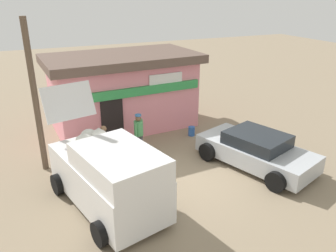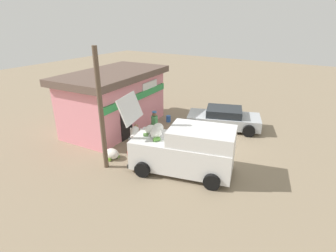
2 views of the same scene
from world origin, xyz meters
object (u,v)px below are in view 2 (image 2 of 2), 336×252
(parked_sedan, at_px, (224,118))
(unloaded_banana_pile, at_px, (112,154))
(vendor_standing, at_px, (155,124))
(paint_bucket, at_px, (168,119))
(customer_bending, at_px, (135,136))
(delivery_van, at_px, (185,149))
(storefront_bar, at_px, (115,99))

(parked_sedan, relative_size, unloaded_banana_pile, 5.74)
(vendor_standing, distance_m, paint_bucket, 2.83)
(unloaded_banana_pile, bearing_deg, customer_bending, -24.59)
(parked_sedan, bearing_deg, delivery_van, -176.61)
(vendor_standing, bearing_deg, customer_bending, 177.63)
(delivery_van, distance_m, unloaded_banana_pile, 3.57)
(vendor_standing, distance_m, unloaded_banana_pile, 2.83)
(delivery_van, xyz_separation_m, customer_bending, (0.27, 2.88, -0.21))
(customer_bending, bearing_deg, unloaded_banana_pile, 155.41)
(delivery_van, relative_size, parked_sedan, 1.09)
(delivery_van, relative_size, customer_bending, 3.80)
(delivery_van, xyz_separation_m, paint_bucket, (4.50, 3.58, -0.81))
(customer_bending, height_order, unloaded_banana_pile, customer_bending)
(vendor_standing, bearing_deg, delivery_van, -123.59)
(paint_bucket, bearing_deg, customer_bending, -170.62)
(delivery_van, bearing_deg, vendor_standing, 56.41)
(storefront_bar, bearing_deg, customer_bending, -123.61)
(storefront_bar, distance_m, unloaded_banana_pile, 4.15)
(storefront_bar, distance_m, delivery_van, 6.25)
(delivery_van, distance_m, parked_sedan, 5.38)
(parked_sedan, bearing_deg, unloaded_banana_pile, 153.62)
(storefront_bar, xyz_separation_m, paint_bucket, (2.29, -2.22, -1.48))
(vendor_standing, bearing_deg, parked_sedan, -35.60)
(storefront_bar, distance_m, paint_bucket, 3.52)
(storefront_bar, bearing_deg, vendor_standing, -96.62)
(vendor_standing, bearing_deg, unloaded_banana_pile, 168.11)
(customer_bending, bearing_deg, storefront_bar, 56.39)
(storefront_bar, distance_m, parked_sedan, 6.41)
(customer_bending, bearing_deg, vendor_standing, -2.37)
(parked_sedan, relative_size, customer_bending, 3.50)
(unloaded_banana_pile, relative_size, paint_bucket, 1.96)
(storefront_bar, relative_size, paint_bucket, 16.84)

